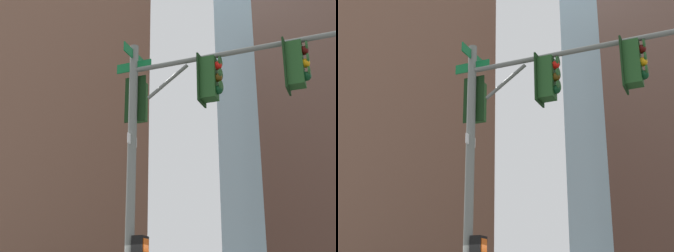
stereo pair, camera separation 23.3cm
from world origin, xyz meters
TOP-DOWN VIEW (x-y plane):
  - signal_pole_assembly at (-0.85, 1.15)m, footprint 3.36×4.53m
  - building_brick_nearside at (-10.30, -43.40)m, footprint 19.29×20.40m

SIDE VIEW (x-z plane):
  - signal_pole_assembly at x=-0.85m, z-range 1.53..8.85m
  - building_brick_nearside at x=-10.30m, z-range 0.00..47.12m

